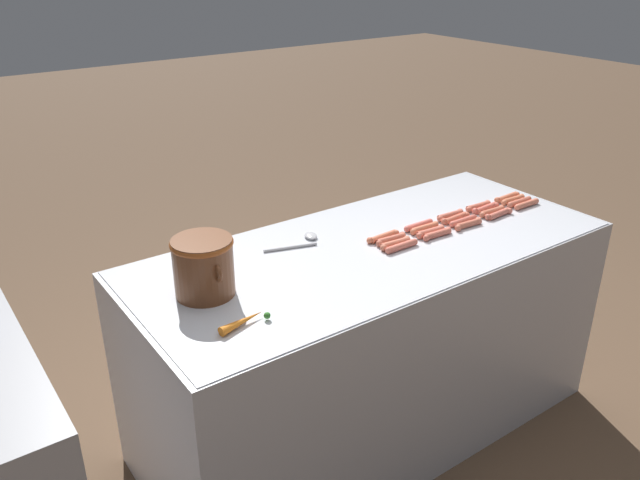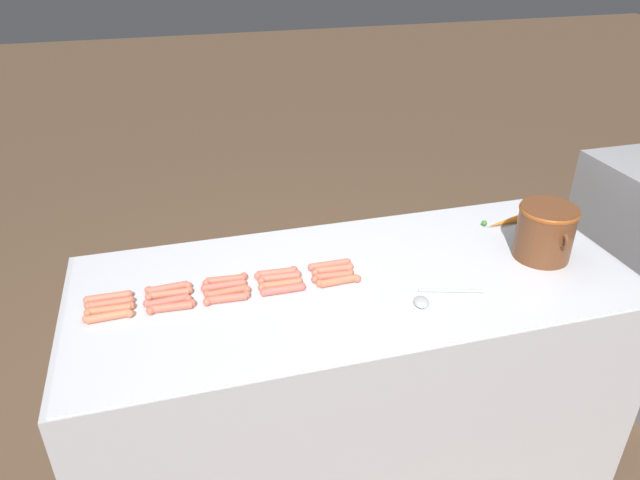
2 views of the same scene
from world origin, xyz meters
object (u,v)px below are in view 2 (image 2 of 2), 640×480
object	(u,v)px
hot_dog_5	(110,303)
carrot	(503,222)
hot_dog_9	(333,270)
hot_dog_14	(333,276)
hot_dog_3	(276,273)
hot_dog_18	(283,289)
hot_dog_2	(225,280)
hot_dog_15	(108,316)
hot_dog_16	(171,307)
bean_pot	(545,230)
hot_dog_7	(224,286)
hot_dog_10	(110,309)
hot_dog_8	(280,277)
hot_dog_11	(168,301)
hot_dog_13	(281,284)
hot_dog_12	(227,292)
serving_spoon	(431,298)
hot_dog_1	(168,288)
hot_dog_6	(169,294)
hot_dog_19	(338,281)
hot_dog_0	(108,297)
hot_dog_4	(329,265)
hot_dog_17	(227,298)

from	to	relation	value
hot_dog_5	carrot	distance (m)	1.56
hot_dog_9	hot_dog_14	distance (m)	0.04
hot_dog_3	hot_dog_18	bearing A→B (deg)	0.97
hot_dog_2	hot_dog_15	world-z (taller)	same
hot_dog_3	hot_dog_16	world-z (taller)	same
bean_pot	hot_dog_7	bearing A→B (deg)	-94.65
hot_dog_10	carrot	world-z (taller)	carrot
hot_dog_8	hot_dog_11	bearing A→B (deg)	-83.83
hot_dog_2	carrot	distance (m)	1.18
hot_dog_13	hot_dog_18	xyz separation A→B (m)	(0.03, 0.00, 0.00)
hot_dog_11	hot_dog_5	bearing A→B (deg)	-101.90
hot_dog_12	serving_spoon	world-z (taller)	hot_dog_12
hot_dog_1	hot_dog_7	bearing A→B (deg)	78.75
hot_dog_7	hot_dog_12	distance (m)	0.04
hot_dog_10	hot_dog_13	bearing A→B (deg)	89.79
hot_dog_15	carrot	bearing A→B (deg)	98.69
hot_dog_9	carrot	world-z (taller)	carrot
hot_dog_6	bean_pot	size ratio (longest dim) A/B	0.60
hot_dog_15	carrot	xyz separation A→B (m)	(-0.24, 1.56, 0.00)
hot_dog_3	hot_dog_14	xyz separation A→B (m)	(0.07, 0.19, 0.00)
hot_dog_5	hot_dog_18	distance (m)	0.58
hot_dog_10	hot_dog_15	world-z (taller)	same
hot_dog_3	hot_dog_13	xyz separation A→B (m)	(0.08, 0.00, 0.00)
hot_dog_8	hot_dog_10	world-z (taller)	same
hot_dog_3	hot_dog_7	xyz separation A→B (m)	(0.03, -0.19, 0.00)
hot_dog_2	hot_dog_7	xyz separation A→B (m)	(0.04, -0.01, 0.00)
hot_dog_5	hot_dog_13	distance (m)	0.57
hot_dog_12	hot_dog_19	bearing A→B (deg)	84.59
hot_dog_3	hot_dog_19	world-z (taller)	same
hot_dog_0	hot_dog_15	world-z (taller)	same
hot_dog_13	hot_dog_15	world-z (taller)	same
hot_dog_18	hot_dog_1	bearing A→B (deg)	-106.77
hot_dog_3	hot_dog_4	bearing A→B (deg)	90.61
hot_dog_14	carrot	size ratio (longest dim) A/B	0.89
hot_dog_5	hot_dog_15	xyz separation A→B (m)	(0.07, -0.00, 0.00)
hot_dog_1	bean_pot	size ratio (longest dim) A/B	0.60
hot_dog_6	bean_pot	xyz separation A→B (m)	(0.10, 1.37, 0.10)
hot_dog_6	hot_dog_15	bearing A→B (deg)	-68.42
hot_dog_5	carrot	world-z (taller)	carrot
hot_dog_9	hot_dog_11	xyz separation A→B (m)	(0.04, -0.58, 0.00)
hot_dog_3	hot_dog_17	distance (m)	0.22
hot_dog_3	hot_dog_14	world-z (taller)	same
hot_dog_8	hot_dog_16	bearing A→B (deg)	-78.36
hot_dog_1	hot_dog_19	bearing A→B (deg)	78.86
hot_dog_0	hot_dog_8	size ratio (longest dim) A/B	1.00
hot_dog_1	serving_spoon	world-z (taller)	hot_dog_1
hot_dog_18	hot_dog_3	bearing A→B (deg)	-179.03
hot_dog_5	hot_dog_14	size ratio (longest dim) A/B	1.00
hot_dog_19	hot_dog_11	bearing A→B (deg)	-93.33
hot_dog_15	carrot	distance (m)	1.58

